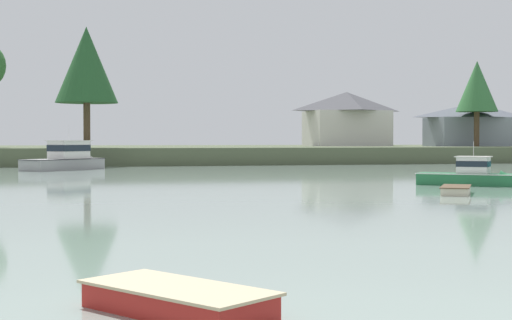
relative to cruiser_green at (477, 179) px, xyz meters
name	(u,v)px	position (x,y,z in m)	size (l,w,h in m)	color
far_shore_bank	(145,154)	(-13.88, 60.63, 0.56)	(163.04, 43.18, 1.91)	#4C563D
cruiser_green	(477,179)	(0.00, 0.00, 0.00)	(6.12, 5.47, 3.30)	#236B3D
dinghy_cream	(456,191)	(-4.85, -6.39, -0.24)	(3.02, 3.72, 0.58)	beige
cruiser_grey	(71,162)	(-23.65, 31.83, 0.28)	(8.53, 8.69, 4.95)	gray
dinghy_red	(177,304)	(-22.55, -30.05, -0.24)	(3.10, 3.56, 0.62)	#B2231E
shore_tree_far_left	(477,87)	(27.45, 47.94, 9.20)	(5.35, 5.35, 11.03)	brown
shore_tree_inland_a	(87,65)	(-21.91, 41.74, 10.27)	(6.59, 6.59, 12.83)	brown
cottage_eastern	(473,124)	(29.78, 53.01, 4.54)	(12.78, 6.84, 5.84)	gray
cottage_behind_trees	(346,118)	(14.70, 61.48, 5.48)	(11.59, 8.80, 7.65)	silver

